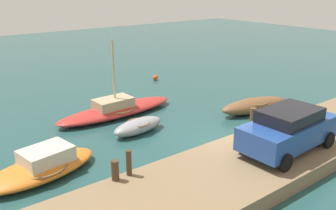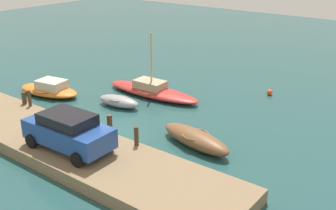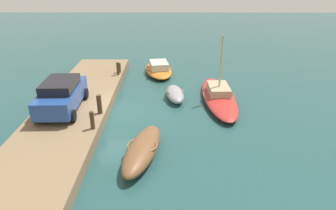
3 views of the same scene
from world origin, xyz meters
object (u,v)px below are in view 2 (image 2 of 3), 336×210
at_px(mooring_post_west, 24,98).
at_px(rowboat_brown, 195,138).
at_px(sailboat_red, 152,90).
at_px(mooring_post_mid_west, 29,98).
at_px(motorboat_orange, 49,89).
at_px(mooring_post_mid_east, 110,125).
at_px(marker_buoy, 270,92).
at_px(parked_car, 68,131).
at_px(dinghy_grey, 119,101).
at_px(mooring_post_east, 136,136).

bearing_deg(mooring_post_west, rowboat_brown, 13.85).
relative_size(sailboat_red, mooring_post_mid_west, 7.55).
height_order(motorboat_orange, mooring_post_mid_east, mooring_post_mid_east).
distance_m(sailboat_red, marker_buoy, 7.65).
xyz_separation_m(motorboat_orange, parked_car, (7.95, -4.96, 1.10)).
bearing_deg(mooring_post_mid_west, mooring_post_west, 180.00).
relative_size(mooring_post_mid_east, parked_car, 0.24).
xyz_separation_m(mooring_post_mid_west, mooring_post_mid_east, (6.37, 0.00, 0.07)).
bearing_deg(dinghy_grey, marker_buoy, 42.31).
height_order(sailboat_red, marker_buoy, sailboat_red).
bearing_deg(rowboat_brown, mooring_post_west, -154.58).
relative_size(dinghy_grey, parked_car, 0.67).
xyz_separation_m(rowboat_brown, mooring_post_west, (-10.17, -2.51, 0.53)).
distance_m(rowboat_brown, mooring_post_west, 10.49).
bearing_deg(marker_buoy, mooring_post_mid_west, -129.21).
bearing_deg(dinghy_grey, mooring_post_mid_east, -57.65).
relative_size(dinghy_grey, mooring_post_east, 3.20).
relative_size(mooring_post_west, marker_buoy, 1.87).
relative_size(rowboat_brown, mooring_post_east, 4.88).
xyz_separation_m(mooring_post_mid_east, mooring_post_east, (1.69, 0.00, -0.07)).
relative_size(rowboat_brown, mooring_post_mid_west, 4.79).
bearing_deg(sailboat_red, parked_car, -75.93).
height_order(rowboat_brown, parked_car, parked_car).
height_order(mooring_post_mid_east, mooring_post_east, mooring_post_mid_east).
relative_size(mooring_post_mid_west, mooring_post_east, 1.02).
bearing_deg(mooring_post_mid_east, parked_car, -102.26).
height_order(sailboat_red, parked_car, sailboat_red).
relative_size(sailboat_red, parked_car, 1.61).
bearing_deg(dinghy_grey, mooring_post_west, -138.31).
bearing_deg(parked_car, sailboat_red, 103.97).
distance_m(sailboat_red, mooring_post_mid_east, 7.45).
bearing_deg(mooring_post_mid_west, sailboat_red, 63.47).
xyz_separation_m(mooring_post_west, parked_car, (6.45, -2.10, 0.53)).
height_order(mooring_post_mid_east, marker_buoy, mooring_post_mid_east).
height_order(rowboat_brown, mooring_post_west, mooring_post_west).
bearing_deg(sailboat_red, dinghy_grey, -99.50).
bearing_deg(mooring_post_mid_east, mooring_post_mid_west, 180.00).
distance_m(rowboat_brown, motorboat_orange, 11.67).
bearing_deg(marker_buoy, sailboat_red, -141.79).
height_order(mooring_post_mid_west, mooring_post_mid_east, mooring_post_mid_east).
height_order(motorboat_orange, parked_car, parked_car).
height_order(dinghy_grey, parked_car, parked_car).
distance_m(dinghy_grey, mooring_post_west, 5.43).
relative_size(rowboat_brown, parked_car, 1.02).
bearing_deg(rowboat_brown, sailboat_red, 157.16).
height_order(motorboat_orange, marker_buoy, motorboat_orange).
xyz_separation_m(sailboat_red, mooring_post_mid_east, (2.98, -6.79, 0.76)).
height_order(sailboat_red, mooring_post_mid_west, sailboat_red).
bearing_deg(mooring_post_mid_east, mooring_post_west, 180.00).
height_order(dinghy_grey, mooring_post_west, mooring_post_west).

